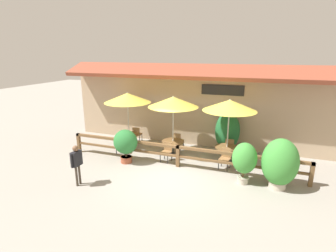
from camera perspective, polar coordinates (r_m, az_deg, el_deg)
ground_plane at (r=10.60m, az=0.36°, el=-11.01°), size 60.00×60.00×0.00m
building_facade at (r=13.65m, az=6.18°, el=4.65°), size 14.28×1.49×4.23m
patio_railing at (r=11.23m, az=2.17°, el=-5.55°), size 10.40×0.14×0.95m
patio_umbrella_near at (r=13.22m, az=-8.82°, el=6.08°), size 2.33×2.33×2.87m
dining_table_near at (r=13.70m, az=-8.46°, el=-2.29°), size 1.06×1.06×0.71m
chair_near_streetside at (r=13.08m, az=-10.16°, el=-3.60°), size 0.51×0.51×0.88m
chair_near_wallside at (r=14.37m, az=-6.78°, el=-1.67°), size 0.46×0.46×0.88m
patio_umbrella_middle at (r=11.99m, az=1.13°, el=5.28°), size 2.33×2.33×2.87m
dining_table_middle at (r=12.52m, az=1.08°, el=-3.87°), size 1.06×1.06×0.71m
chair_middle_streetside at (r=11.84m, az=-0.27°, el=-5.43°), size 0.48×0.48×0.88m
chair_middle_wallside at (r=13.27m, az=2.19°, el=-3.05°), size 0.48×0.48×0.88m
patio_umbrella_far at (r=11.49m, az=13.27°, el=4.40°), size 2.33×2.33×2.87m
dining_table_far at (r=12.04m, az=12.67°, el=-5.08°), size 1.06×1.06×0.71m
chair_far_streetside at (r=11.39m, az=12.35°, el=-6.70°), size 0.49×0.49×0.88m
chair_far_wallside at (r=12.75m, az=13.25°, el=-4.28°), size 0.45×0.45×0.88m
potted_plant_broad_leaf at (r=10.23m, az=23.18°, el=-7.43°), size 1.27×1.15×1.88m
potted_plant_tall_tropical at (r=11.70m, az=-9.23°, el=-3.66°), size 1.07×0.97×1.53m
potted_plant_corner_fern at (r=10.15m, az=16.30°, el=-6.98°), size 0.91×0.82×1.60m
potted_plant_small_flowering at (r=13.10m, az=12.80°, el=-1.17°), size 1.18×1.07×2.03m
pedestrian at (r=10.15m, az=-19.29°, el=-7.01°), size 0.22×0.55×1.56m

